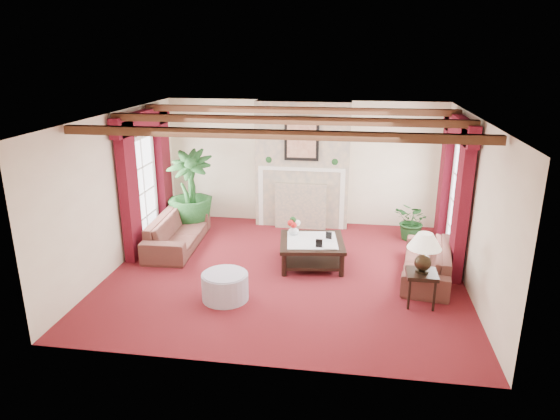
% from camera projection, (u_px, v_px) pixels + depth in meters
% --- Properties ---
extents(floor, '(6.00, 6.00, 0.00)m').
position_uv_depth(floor, '(286.00, 272.00, 8.73)').
color(floor, '#4F0E10').
rests_on(floor, ground).
extents(ceiling, '(6.00, 6.00, 0.00)m').
position_uv_depth(ceiling, '(286.00, 116.00, 7.90)').
color(ceiling, white).
rests_on(ceiling, floor).
extents(back_wall, '(6.00, 0.02, 2.70)m').
position_uv_depth(back_wall, '(303.00, 163.00, 10.90)').
color(back_wall, beige).
rests_on(back_wall, ground).
extents(left_wall, '(0.02, 5.50, 2.70)m').
position_uv_depth(left_wall, '(117.00, 191.00, 8.75)').
color(left_wall, beige).
rests_on(left_wall, ground).
extents(right_wall, '(0.02, 5.50, 2.70)m').
position_uv_depth(right_wall, '(473.00, 206.00, 7.89)').
color(right_wall, beige).
rests_on(right_wall, ground).
extents(ceiling_beams, '(6.00, 3.00, 0.12)m').
position_uv_depth(ceiling_beams, '(286.00, 120.00, 7.92)').
color(ceiling_beams, '#3B2012').
rests_on(ceiling_beams, ceiling).
extents(fireplace, '(2.00, 0.52, 2.70)m').
position_uv_depth(fireplace, '(303.00, 101.00, 10.30)').
color(fireplace, tan).
rests_on(fireplace, ground).
extents(french_door_left, '(0.10, 1.10, 2.16)m').
position_uv_depth(french_door_left, '(138.00, 137.00, 9.44)').
color(french_door_left, white).
rests_on(french_door_left, ground).
extents(french_door_right, '(0.10, 1.10, 2.16)m').
position_uv_depth(french_door_right, '(465.00, 146.00, 8.59)').
color(french_door_right, white).
rests_on(french_door_right, ground).
extents(curtains_left, '(0.20, 2.40, 2.55)m').
position_uv_depth(curtains_left, '(142.00, 115.00, 9.30)').
color(curtains_left, '#4B0A13').
rests_on(curtains_left, ground).
extents(curtains_right, '(0.20, 2.40, 2.55)m').
position_uv_depth(curtains_right, '(461.00, 121.00, 8.48)').
color(curtains_right, '#4B0A13').
rests_on(curtains_right, ground).
extents(sofa_left, '(2.15, 0.82, 0.82)m').
position_uv_depth(sofa_left, '(177.00, 227.00, 9.75)').
color(sofa_left, '#380F1A').
rests_on(sofa_left, ground).
extents(sofa_right, '(2.07, 1.09, 0.75)m').
position_uv_depth(sofa_right, '(427.00, 256.00, 8.44)').
color(sofa_right, '#380F1A').
rests_on(sofa_right, ground).
extents(potted_palm, '(1.19, 1.85, 0.96)m').
position_uv_depth(potted_palm, '(191.00, 208.00, 10.65)').
color(potted_palm, black).
rests_on(potted_palm, ground).
extents(small_plant, '(1.51, 1.51, 0.62)m').
position_uv_depth(small_plant, '(413.00, 225.00, 10.11)').
color(small_plant, black).
rests_on(small_plant, ground).
extents(coffee_table, '(1.26, 1.26, 0.46)m').
position_uv_depth(coffee_table, '(312.00, 252.00, 8.97)').
color(coffee_table, black).
rests_on(coffee_table, ground).
extents(side_table, '(0.46, 0.46, 0.53)m').
position_uv_depth(side_table, '(420.00, 288.00, 7.55)').
color(side_table, black).
rests_on(side_table, ground).
extents(ottoman, '(0.72, 0.72, 0.42)m').
position_uv_depth(ottoman, '(225.00, 287.00, 7.72)').
color(ottoman, gray).
rests_on(ottoman, ground).
extents(table_lamp, '(0.50, 0.50, 0.64)m').
position_uv_depth(table_lamp, '(424.00, 252.00, 7.37)').
color(table_lamp, black).
rests_on(table_lamp, side_table).
extents(flower_vase, '(0.23, 0.23, 0.19)m').
position_uv_depth(flower_vase, '(294.00, 230.00, 9.15)').
color(flower_vase, silver).
rests_on(flower_vase, coffee_table).
extents(book, '(0.22, 0.04, 0.30)m').
position_uv_depth(book, '(324.00, 239.00, 8.58)').
color(book, black).
rests_on(book, coffee_table).
extents(photo_frame_a, '(0.12, 0.02, 0.16)m').
position_uv_depth(photo_frame_a, '(319.00, 243.00, 8.56)').
color(photo_frame_a, black).
rests_on(photo_frame_a, coffee_table).
extents(photo_frame_b, '(0.11, 0.04, 0.14)m').
position_uv_depth(photo_frame_b, '(329.00, 236.00, 8.94)').
color(photo_frame_b, black).
rests_on(photo_frame_b, coffee_table).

